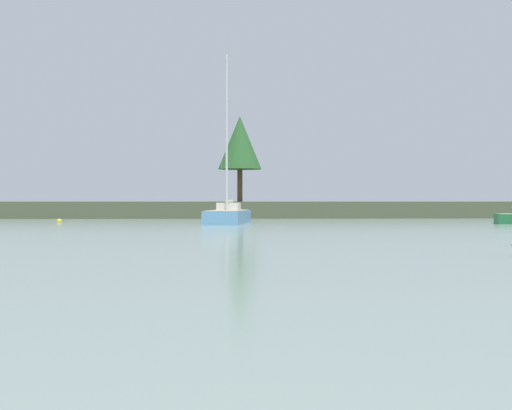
# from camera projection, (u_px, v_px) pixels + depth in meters

# --- Properties ---
(far_shore_bank) EXTENTS (232.92, 58.79, 1.72)m
(far_shore_bank) POSITION_uv_depth(u_px,v_px,m) (284.00, 208.00, 106.95)
(far_shore_bank) COLOR #4C563D
(far_shore_bank) RESTS_ON ground
(sailboat_skyblue) EXTENTS (4.03, 9.87, 13.96)m
(sailboat_skyblue) POSITION_uv_depth(u_px,v_px,m) (228.00, 220.00, 60.58)
(sailboat_skyblue) COLOR #669ECC
(sailboat_skyblue) RESTS_ON ground
(mooring_buoy_yellow) EXTENTS (0.45, 0.45, 0.50)m
(mooring_buoy_yellow) POSITION_uv_depth(u_px,v_px,m) (59.00, 221.00, 64.00)
(mooring_buoy_yellow) COLOR yellow
(mooring_buoy_yellow) RESTS_ON ground
(shore_tree_center) EXTENTS (4.96, 4.96, 9.77)m
(shore_tree_center) POSITION_uv_depth(u_px,v_px,m) (240.00, 143.00, 87.32)
(shore_tree_center) COLOR brown
(shore_tree_center) RESTS_ON far_shore_bank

